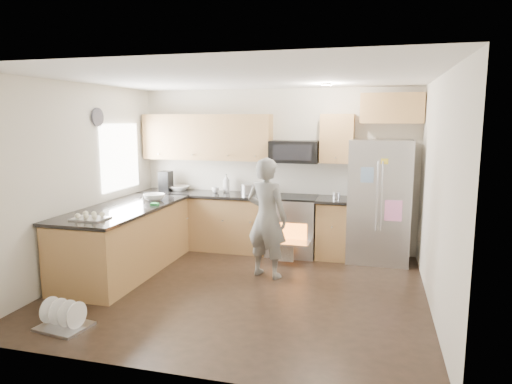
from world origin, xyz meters
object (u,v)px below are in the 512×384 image
(stove_range, at_px, (292,212))
(refrigerator, at_px, (379,201))
(dish_rack, at_px, (64,320))
(person, at_px, (267,218))

(stove_range, bearing_deg, refrigerator, 0.32)
(dish_rack, bearing_deg, refrigerator, 45.88)
(refrigerator, relative_size, dish_rack, 3.38)
(refrigerator, xyz_separation_m, dish_rack, (-3.10, -3.19, -0.83))
(stove_range, height_order, dish_rack, stove_range)
(stove_range, bearing_deg, dish_rack, -119.35)
(person, relative_size, dish_rack, 3.01)
(refrigerator, xyz_separation_m, person, (-1.45, -1.13, -0.10))
(person, bearing_deg, stove_range, -80.45)
(stove_range, xyz_separation_m, person, (-0.15, -1.12, 0.14))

